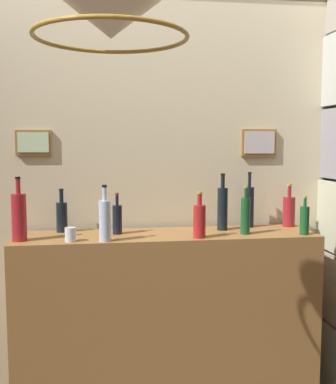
{
  "coord_description": "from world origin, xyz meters",
  "views": [
    {
      "loc": [
        -0.38,
        -1.85,
        1.6
      ],
      "look_at": [
        0.0,
        0.76,
        1.33
      ],
      "focal_mm": 43.89,
      "sensor_mm": 36.0,
      "label": 1
    }
  ],
  "objects_px": {
    "liquor_bottle_whiskey": "(117,219)",
    "glass_tumbler_rocks": "(70,235)",
    "liquor_bottle_vodka": "(305,220)",
    "liquor_bottle_sherry": "(249,206)",
    "pendant_lamp": "(111,9)",
    "liquor_bottle_vermouth": "(222,208)",
    "liquor_bottle_bourbon": "(245,215)",
    "liquor_bottle_brandy": "(62,216)",
    "liquor_bottle_gin": "(199,220)",
    "liquor_bottle_scotch": "(289,211)",
    "liquor_bottle_mezcal": "(19,216)",
    "liquor_bottle_rum": "(105,220)"
  },
  "relations": [
    {
      "from": "liquor_bottle_whiskey",
      "to": "glass_tumbler_rocks",
      "type": "bearing_deg",
      "value": -145.0
    },
    {
      "from": "liquor_bottle_whiskey",
      "to": "glass_tumbler_rocks",
      "type": "relative_size",
      "value": 3.13
    },
    {
      "from": "liquor_bottle_vodka",
      "to": "liquor_bottle_sherry",
      "type": "bearing_deg",
      "value": 130.47
    },
    {
      "from": "liquor_bottle_sherry",
      "to": "pendant_lamp",
      "type": "xyz_separation_m",
      "value": [
        -0.88,
        -1.11,
        0.86
      ]
    },
    {
      "from": "liquor_bottle_vermouth",
      "to": "glass_tumbler_rocks",
      "type": "relative_size",
      "value": 4.51
    },
    {
      "from": "liquor_bottle_bourbon",
      "to": "liquor_bottle_brandy",
      "type": "bearing_deg",
      "value": 168.13
    },
    {
      "from": "liquor_bottle_gin",
      "to": "liquor_bottle_bourbon",
      "type": "bearing_deg",
      "value": 13.3
    },
    {
      "from": "glass_tumbler_rocks",
      "to": "liquor_bottle_vodka",
      "type": "bearing_deg",
      "value": 0.15
    },
    {
      "from": "liquor_bottle_brandy",
      "to": "liquor_bottle_sherry",
      "type": "xyz_separation_m",
      "value": [
        1.15,
        -0.01,
        0.04
      ]
    },
    {
      "from": "liquor_bottle_brandy",
      "to": "pendant_lamp",
      "type": "bearing_deg",
      "value": -76.24
    },
    {
      "from": "liquor_bottle_brandy",
      "to": "liquor_bottle_bourbon",
      "type": "relative_size",
      "value": 0.92
    },
    {
      "from": "liquor_bottle_scotch",
      "to": "liquor_bottle_sherry",
      "type": "distance_m",
      "value": 0.26
    },
    {
      "from": "liquor_bottle_vermouth",
      "to": "liquor_bottle_gin",
      "type": "bearing_deg",
      "value": -131.33
    },
    {
      "from": "liquor_bottle_bourbon",
      "to": "pendant_lamp",
      "type": "bearing_deg",
      "value": -131.43
    },
    {
      "from": "liquor_bottle_scotch",
      "to": "liquor_bottle_whiskey",
      "type": "relative_size",
      "value": 1.13
    },
    {
      "from": "glass_tumbler_rocks",
      "to": "liquor_bottle_sherry",
      "type": "bearing_deg",
      "value": 14.71
    },
    {
      "from": "glass_tumbler_rocks",
      "to": "pendant_lamp",
      "type": "bearing_deg",
      "value": -75.89
    },
    {
      "from": "liquor_bottle_sherry",
      "to": "liquor_bottle_vodka",
      "type": "height_order",
      "value": "liquor_bottle_sherry"
    },
    {
      "from": "liquor_bottle_bourbon",
      "to": "liquor_bottle_scotch",
      "type": "bearing_deg",
      "value": 30.4
    },
    {
      "from": "liquor_bottle_mezcal",
      "to": "pendant_lamp",
      "type": "height_order",
      "value": "pendant_lamp"
    },
    {
      "from": "liquor_bottle_rum",
      "to": "liquor_bottle_gin",
      "type": "bearing_deg",
      "value": 2.14
    },
    {
      "from": "liquor_bottle_sherry",
      "to": "glass_tumbler_rocks",
      "type": "relative_size",
      "value": 4.53
    },
    {
      "from": "liquor_bottle_mezcal",
      "to": "glass_tumbler_rocks",
      "type": "distance_m",
      "value": 0.29
    },
    {
      "from": "liquor_bottle_vermouth",
      "to": "pendant_lamp",
      "type": "bearing_deg",
      "value": -123.57
    },
    {
      "from": "pendant_lamp",
      "to": "liquor_bottle_vodka",
      "type": "bearing_deg",
      "value": 36.42
    },
    {
      "from": "liquor_bottle_bourbon",
      "to": "liquor_bottle_sherry",
      "type": "distance_m",
      "value": 0.24
    },
    {
      "from": "liquor_bottle_bourbon",
      "to": "glass_tumbler_rocks",
      "type": "xyz_separation_m",
      "value": [
        -0.99,
        -0.07,
        -0.07
      ]
    },
    {
      "from": "liquor_bottle_rum",
      "to": "pendant_lamp",
      "type": "height_order",
      "value": "pendant_lamp"
    },
    {
      "from": "liquor_bottle_gin",
      "to": "liquor_bottle_rum",
      "type": "relative_size",
      "value": 0.85
    },
    {
      "from": "glass_tumbler_rocks",
      "to": "liquor_bottle_rum",
      "type": "bearing_deg",
      "value": -6.0
    },
    {
      "from": "liquor_bottle_mezcal",
      "to": "liquor_bottle_whiskey",
      "type": "height_order",
      "value": "liquor_bottle_mezcal"
    },
    {
      "from": "liquor_bottle_gin",
      "to": "liquor_bottle_whiskey",
      "type": "xyz_separation_m",
      "value": [
        -0.45,
        0.18,
        -0.01
      ]
    },
    {
      "from": "liquor_bottle_brandy",
      "to": "pendant_lamp",
      "type": "relative_size",
      "value": 0.41
    },
    {
      "from": "liquor_bottle_whiskey",
      "to": "liquor_bottle_vodka",
      "type": "height_order",
      "value": "liquor_bottle_whiskey"
    },
    {
      "from": "liquor_bottle_scotch",
      "to": "pendant_lamp",
      "type": "distance_m",
      "value": 1.81
    },
    {
      "from": "liquor_bottle_mezcal",
      "to": "liquor_bottle_vermouth",
      "type": "distance_m",
      "value": 1.18
    },
    {
      "from": "liquor_bottle_vermouth",
      "to": "liquor_bottle_whiskey",
      "type": "height_order",
      "value": "liquor_bottle_vermouth"
    },
    {
      "from": "glass_tumbler_rocks",
      "to": "pendant_lamp",
      "type": "height_order",
      "value": "pendant_lamp"
    },
    {
      "from": "liquor_bottle_vodka",
      "to": "liquor_bottle_gin",
      "type": "bearing_deg",
      "value": -179.7
    },
    {
      "from": "liquor_bottle_mezcal",
      "to": "liquor_bottle_whiskey",
      "type": "relative_size",
      "value": 1.45
    },
    {
      "from": "liquor_bottle_rum",
      "to": "liquor_bottle_vodka",
      "type": "bearing_deg",
      "value": 1.14
    },
    {
      "from": "liquor_bottle_vodka",
      "to": "liquor_bottle_mezcal",
      "type": "bearing_deg",
      "value": 178.05
    },
    {
      "from": "liquor_bottle_whiskey",
      "to": "glass_tumbler_rocks",
      "type": "xyz_separation_m",
      "value": [
        -0.26,
        -0.18,
        -0.05
      ]
    },
    {
      "from": "liquor_bottle_vermouth",
      "to": "liquor_bottle_rum",
      "type": "distance_m",
      "value": 0.75
    },
    {
      "from": "liquor_bottle_scotch",
      "to": "liquor_bottle_vodka",
      "type": "bearing_deg",
      "value": -93.86
    },
    {
      "from": "liquor_bottle_mezcal",
      "to": "glass_tumbler_rocks",
      "type": "bearing_deg",
      "value": -12.0
    },
    {
      "from": "liquor_bottle_gin",
      "to": "liquor_bottle_rum",
      "type": "distance_m",
      "value": 0.52
    },
    {
      "from": "liquor_bottle_gin",
      "to": "liquor_bottle_vermouth",
      "type": "relative_size",
      "value": 0.75
    },
    {
      "from": "liquor_bottle_bourbon",
      "to": "liquor_bottle_sherry",
      "type": "relative_size",
      "value": 0.81
    },
    {
      "from": "liquor_bottle_bourbon",
      "to": "pendant_lamp",
      "type": "xyz_separation_m",
      "value": [
        -0.79,
        -0.89,
        0.88
      ]
    }
  ]
}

